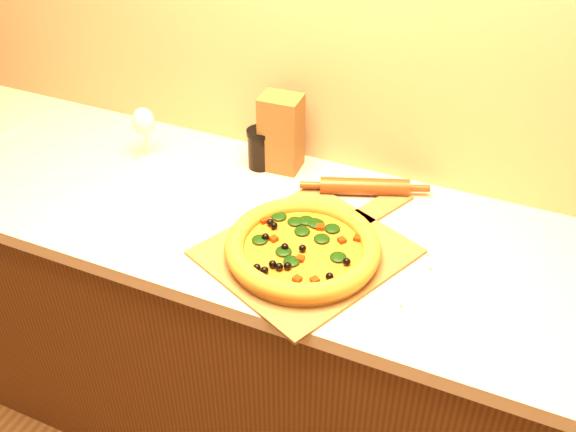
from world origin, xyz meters
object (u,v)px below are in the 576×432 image
object	(u,v)px
pizza	(303,248)
pizza_peel	(311,249)
dark_jar	(260,148)
wine_glass	(144,123)
rolling_pin	(364,187)

from	to	relation	value
pizza	pizza_peel	bearing A→B (deg)	78.84
pizza_peel	dark_jar	distance (m)	0.41
pizza_peel	wine_glass	bearing A→B (deg)	-175.19
pizza_peel	dark_jar	bearing A→B (deg)	157.28
wine_glass	dark_jar	xyz separation A→B (m)	(0.33, 0.09, -0.05)
pizza_peel	rolling_pin	bearing A→B (deg)	105.40
pizza	rolling_pin	world-z (taller)	pizza
rolling_pin	wine_glass	xyz separation A→B (m)	(-0.66, -0.07, 0.09)
pizza_peel	rolling_pin	size ratio (longest dim) A/B	1.88
rolling_pin	pizza	bearing A→B (deg)	-98.66
pizza	dark_jar	size ratio (longest dim) A/B	3.09
wine_glass	dark_jar	size ratio (longest dim) A/B	1.33
rolling_pin	dark_jar	bearing A→B (deg)	177.81
pizza_peel	wine_glass	distance (m)	0.66
pizza	dark_jar	bearing A→B (deg)	129.52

